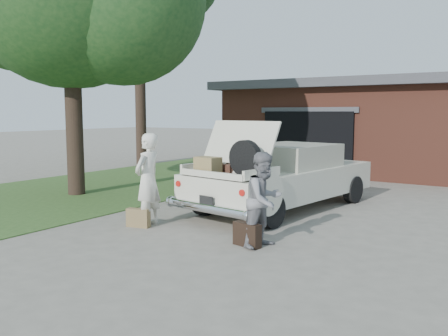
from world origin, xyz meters
The scene contains 8 objects.
ground centered at (0.00, 0.00, 0.00)m, with size 90.00×90.00×0.00m, color gray.
grass_strip centered at (-5.50, 3.00, 0.01)m, with size 6.00×16.00×0.02m, color #2D4C1E.
house centered at (0.98, 11.47, 1.67)m, with size 12.80×7.80×3.30m.
sedan centered at (0.30, 2.54, 0.75)m, with size 2.62×5.29×2.00m.
woman_left centered at (-1.13, -0.33, 0.89)m, with size 0.65×0.43×1.78m, color silver.
woman_right centered at (1.42, -0.37, 0.77)m, with size 0.75×0.58×1.54m, color gray.
suitcase_left centered at (-1.21, -0.52, 0.18)m, with size 0.46×0.15×0.35m, color olive.
suitcase_right centered at (1.18, -0.50, 0.19)m, with size 0.50×0.16×0.39m, color black.
Camera 1 is at (5.02, -6.96, 2.17)m, focal length 38.00 mm.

